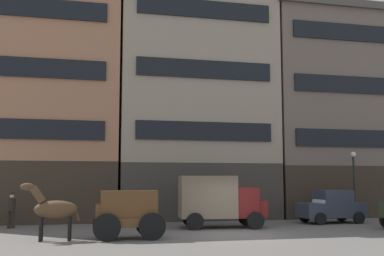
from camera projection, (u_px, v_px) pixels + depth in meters
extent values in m
plane|color=#605B56|center=(236.00, 235.00, 21.00)|extent=(120.00, 120.00, 0.00)
cube|color=#33281E|center=(33.00, 191.00, 28.84)|extent=(9.76, 6.98, 3.46)
cube|color=#9E6B4C|center=(37.00, 80.00, 29.59)|extent=(9.76, 6.98, 10.32)
cube|color=black|center=(29.00, 129.00, 25.78)|extent=(8.19, 0.12, 1.10)
cube|color=black|center=(31.00, 67.00, 26.15)|extent=(8.19, 0.12, 1.10)
cube|color=black|center=(33.00, 7.00, 26.52)|extent=(8.19, 0.12, 1.10)
cube|color=#38332D|center=(192.00, 191.00, 31.05)|extent=(9.86, 6.98, 3.42)
cube|color=gray|center=(192.00, 81.00, 31.85)|extent=(9.86, 6.98, 11.23)
cube|color=black|center=(205.00, 131.00, 28.00)|extent=(8.29, 0.12, 1.10)
cube|color=black|center=(205.00, 69.00, 28.41)|extent=(8.29, 0.12, 1.10)
cube|color=black|center=(205.00, 9.00, 28.82)|extent=(8.29, 0.12, 1.10)
cube|color=#33281E|center=(325.00, 191.00, 33.19)|extent=(9.11, 6.98, 3.31)
cube|color=#66564C|center=(322.00, 94.00, 33.94)|extent=(9.11, 6.98, 10.45)
cube|color=#47423D|center=(320.00, 20.00, 34.53)|extent=(9.61, 7.48, 0.50)
cube|color=black|center=(351.00, 138.00, 30.12)|extent=(7.65, 0.12, 1.10)
cube|color=black|center=(349.00, 85.00, 30.50)|extent=(7.65, 0.12, 1.10)
cube|color=black|center=(348.00, 32.00, 30.88)|extent=(7.65, 0.12, 1.10)
cube|color=brown|center=(129.00, 222.00, 19.48)|extent=(2.72, 1.34, 0.36)
cube|color=brown|center=(129.00, 204.00, 19.56)|extent=(2.31, 1.14, 1.10)
cube|color=brown|center=(100.00, 210.00, 19.30)|extent=(0.42, 1.05, 0.50)
cylinder|color=black|center=(107.00, 228.00, 18.59)|extent=(1.10, 0.10, 1.10)
cylinder|color=black|center=(106.00, 224.00, 19.97)|extent=(1.10, 0.10, 1.10)
cylinder|color=black|center=(152.00, 227.00, 18.96)|extent=(1.10, 0.10, 1.10)
cylinder|color=black|center=(148.00, 223.00, 20.34)|extent=(1.10, 0.10, 1.10)
ellipsoid|color=#513823|center=(56.00, 209.00, 18.90)|extent=(1.71, 0.63, 0.70)
cylinder|color=#513823|center=(38.00, 194.00, 18.81)|extent=(0.67, 0.33, 0.76)
ellipsoid|color=#513823|center=(27.00, 187.00, 18.76)|extent=(0.56, 0.25, 0.30)
cylinder|color=#513823|center=(77.00, 213.00, 19.05)|extent=(0.27, 0.10, 0.65)
cylinder|color=black|center=(41.00, 230.00, 18.52)|extent=(0.14, 0.14, 0.95)
cylinder|color=black|center=(41.00, 229.00, 18.87)|extent=(0.14, 0.14, 0.95)
cylinder|color=black|center=(69.00, 229.00, 18.75)|extent=(0.14, 0.14, 0.95)
cylinder|color=black|center=(70.00, 228.00, 19.10)|extent=(0.14, 0.14, 0.95)
cube|color=maroon|center=(242.00, 202.00, 24.17)|extent=(1.56, 1.83, 1.50)
cube|color=maroon|center=(255.00, 208.00, 24.22)|extent=(1.04, 1.53, 0.80)
cube|color=#756651|center=(207.00, 197.00, 23.98)|extent=(2.97, 2.17, 2.10)
cube|color=silver|center=(250.00, 197.00, 24.25)|extent=(0.33, 1.37, 0.64)
cylinder|color=black|center=(246.00, 218.00, 25.07)|extent=(0.86, 0.30, 0.84)
cylinder|color=black|center=(256.00, 221.00, 23.20)|extent=(0.86, 0.30, 0.84)
cylinder|color=black|center=(190.00, 218.00, 24.69)|extent=(0.86, 0.30, 0.84)
cylinder|color=black|center=(195.00, 221.00, 22.82)|extent=(0.86, 0.30, 0.84)
cube|color=#333847|center=(331.00, 210.00, 26.59)|extent=(3.78, 1.80, 0.80)
cube|color=#333847|center=(333.00, 196.00, 26.71)|extent=(1.88, 1.54, 0.70)
cube|color=silver|center=(320.00, 199.00, 26.47)|extent=(0.41, 1.33, 0.56)
cylinder|color=black|center=(321.00, 219.00, 25.41)|extent=(0.67, 0.22, 0.66)
cylinder|color=black|center=(305.00, 216.00, 27.02)|extent=(0.67, 0.22, 0.66)
cylinder|color=black|center=(359.00, 218.00, 26.08)|extent=(0.67, 0.22, 0.66)
cylinder|color=black|center=(341.00, 216.00, 27.68)|extent=(0.67, 0.22, 0.66)
cylinder|color=black|center=(9.00, 220.00, 23.63)|extent=(0.16, 0.16, 0.85)
cylinder|color=black|center=(13.00, 220.00, 23.68)|extent=(0.16, 0.16, 0.85)
cylinder|color=black|center=(12.00, 205.00, 23.74)|extent=(0.39, 0.39, 0.62)
sphere|color=tan|center=(12.00, 196.00, 23.78)|extent=(0.22, 0.22, 0.22)
cylinder|color=black|center=(12.00, 194.00, 23.79)|extent=(0.28, 0.28, 0.02)
cylinder|color=black|center=(12.00, 193.00, 23.80)|extent=(0.18, 0.18, 0.09)
cylinder|color=black|center=(354.00, 188.00, 28.68)|extent=(0.12, 0.12, 3.80)
sphere|color=silver|center=(353.00, 154.00, 28.90)|extent=(0.32, 0.32, 0.32)
cylinder|color=maroon|center=(128.00, 219.00, 25.29)|extent=(0.24, 0.24, 0.70)
sphere|color=maroon|center=(128.00, 212.00, 25.33)|extent=(0.22, 0.22, 0.22)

